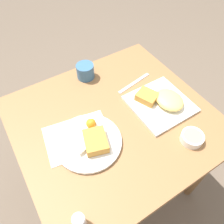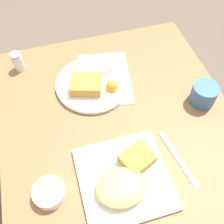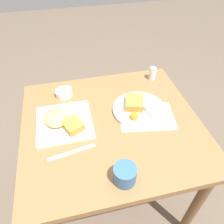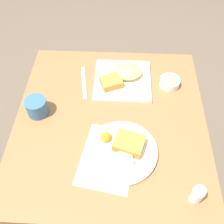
# 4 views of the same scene
# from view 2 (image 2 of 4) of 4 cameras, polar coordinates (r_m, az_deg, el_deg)

# --- Properties ---
(ground_plane) EXTENTS (8.00, 8.00, 0.00)m
(ground_plane) POSITION_cam_2_polar(r_m,az_deg,el_deg) (1.58, 0.71, -15.57)
(ground_plane) COLOR brown
(dining_table) EXTENTS (0.82, 0.88, 0.72)m
(dining_table) POSITION_cam_2_polar(r_m,az_deg,el_deg) (1.01, 1.07, -3.75)
(dining_table) COLOR olive
(dining_table) RESTS_ON ground_plane
(menu_card) EXTENTS (0.25, 0.31, 0.00)m
(menu_card) POSITION_cam_2_polar(r_m,az_deg,el_deg) (1.04, -2.02, 7.32)
(menu_card) COLOR beige
(menu_card) RESTS_ON dining_table
(plate_square_near) EXTENTS (0.27, 0.27, 0.06)m
(plate_square_near) POSITION_cam_2_polar(r_m,az_deg,el_deg) (0.80, 2.80, -14.35)
(plate_square_near) COLOR white
(plate_square_near) RESTS_ON dining_table
(plate_oval_far) EXTENTS (0.28, 0.28, 0.05)m
(plate_oval_far) POSITION_cam_2_polar(r_m,az_deg,el_deg) (1.01, -4.35, 6.33)
(plate_oval_far) COLOR white
(plate_oval_far) RESTS_ON menu_card
(sauce_ramekin) EXTENTS (0.09, 0.09, 0.04)m
(sauce_ramekin) POSITION_cam_2_polar(r_m,az_deg,el_deg) (0.81, -13.53, -16.68)
(sauce_ramekin) COLOR white
(sauce_ramekin) RESTS_ON dining_table
(salt_shaker) EXTENTS (0.04, 0.04, 0.08)m
(salt_shaker) POSITION_cam_2_polar(r_m,az_deg,el_deg) (1.12, -19.74, 10.13)
(salt_shaker) COLOR white
(salt_shaker) RESTS_ON dining_table
(butter_knife) EXTENTS (0.05, 0.21, 0.00)m
(butter_knife) POSITION_cam_2_polar(r_m,az_deg,el_deg) (0.88, 14.12, -9.70)
(butter_knife) COLOR silver
(butter_knife) RESTS_ON dining_table
(coffee_mug) EXTENTS (0.09, 0.09, 0.08)m
(coffee_mug) POSITION_cam_2_polar(r_m,az_deg,el_deg) (1.00, 19.34, 3.67)
(coffee_mug) COLOR #386693
(coffee_mug) RESTS_ON dining_table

